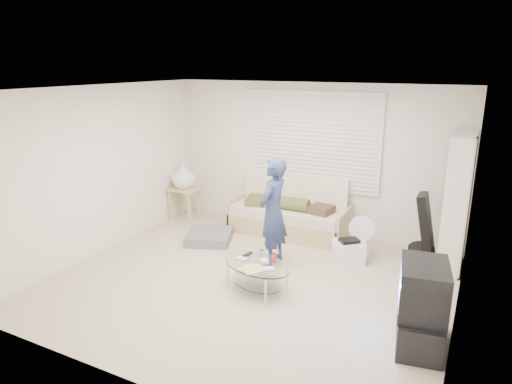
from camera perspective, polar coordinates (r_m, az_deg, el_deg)
The scene contains 13 objects.
ground at distance 6.19m, azimuth -0.75°, elevation -11.05°, with size 5.00×5.00×0.00m, color #C0B095.
room_shell at distance 6.06m, azimuth 1.29°, elevation 4.72°, with size 5.02×4.52×2.51m.
window_blinds at distance 7.64m, azimuth 6.92°, elevation 6.34°, with size 2.32×0.08×1.62m.
futon_sofa at distance 7.72m, azimuth 4.15°, elevation -2.91°, with size 1.99×0.80×0.97m.
grey_floor_pillow at distance 7.47m, azimuth -5.87°, elevation -5.58°, with size 0.69×0.69×0.16m, color slate.
side_table at distance 8.35m, azimuth -9.04°, elevation 1.69°, with size 0.53×0.43×1.05m.
bookshelf at distance 6.81m, azimuth 23.78°, elevation -1.16°, with size 0.31×0.81×1.93m.
guitar_case at distance 6.94m, azimuth 20.39°, elevation -4.94°, with size 0.38×0.38×1.02m.
floor_fan at distance 6.97m, azimuth 13.16°, elevation -5.00°, with size 0.39×0.26×0.63m.
storage_bin at distance 6.85m, azimuth 11.50°, elevation -7.21°, with size 0.56×0.46×0.34m.
tv_unit at distance 5.04m, azimuth 19.95°, elevation -13.26°, with size 0.56×0.88×0.89m.
coffee_table at distance 5.84m, azimuth 0.13°, elevation -9.55°, with size 1.12×0.89×0.49m.
standing_person at distance 6.43m, azimuth 2.15°, elevation -2.51°, with size 0.57×0.37×1.55m, color #2C4861.
Camera 1 is at (2.57, -4.88, 2.81)m, focal length 32.00 mm.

